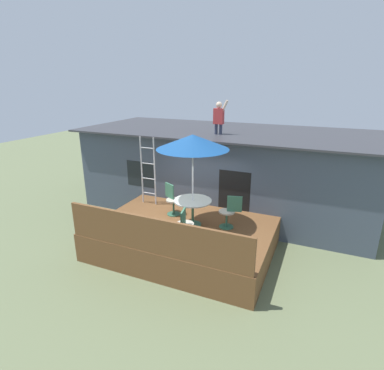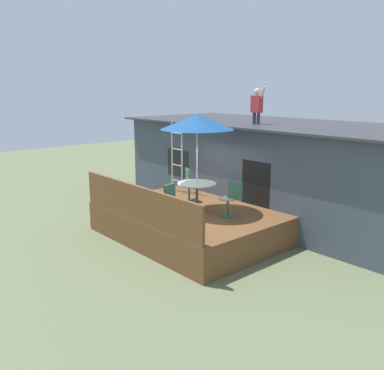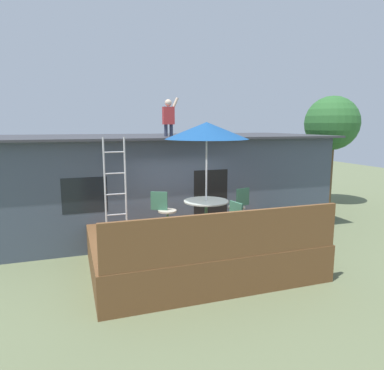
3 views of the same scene
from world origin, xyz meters
name	(u,v)px [view 2 (image 2 of 3)]	position (x,y,z in m)	size (l,w,h in m)	color
ground_plane	(189,237)	(0.00, 0.00, 0.00)	(40.00, 40.00, 0.00)	#66704C
house	(273,168)	(0.00, 3.60, 1.48)	(10.50, 4.50, 2.95)	#424C5B
deck	(189,223)	(0.00, 0.00, 0.40)	(4.83, 3.44, 0.80)	brown
deck_railing	(138,204)	(0.00, -1.67, 1.25)	(4.73, 0.08, 0.90)	brown
patio_table	(197,189)	(0.22, 0.07, 1.39)	(1.04, 1.04, 0.74)	#33664C
patio_umbrella	(197,122)	(0.22, 0.07, 3.15)	(1.90, 1.90, 2.54)	silver
step_ladder	(177,157)	(-1.73, 0.99, 1.90)	(0.52, 0.04, 2.20)	silver
person_figure	(257,103)	(0.04, 2.63, 3.55)	(0.47, 0.20, 1.11)	#33384C
patio_chair_left	(189,185)	(-0.66, 0.54, 1.26)	(0.58, 0.44, 0.92)	#33664C
patio_chair_right	(230,199)	(1.20, 0.34, 1.26)	(0.61, 0.44, 0.92)	#33664C
patio_chair_near	(173,202)	(0.43, -0.90, 1.26)	(0.44, 0.62, 0.92)	#33664C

